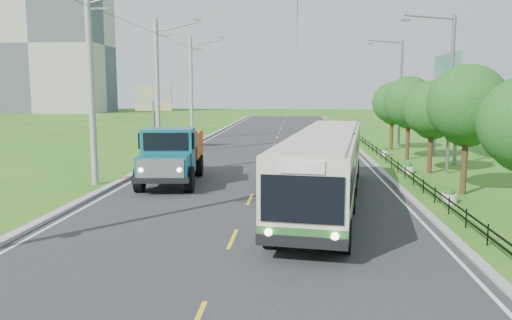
# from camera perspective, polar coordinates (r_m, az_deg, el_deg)

# --- Properties ---
(ground) EXTENTS (240.00, 240.00, 0.00)m
(ground) POSITION_cam_1_polar(r_m,az_deg,el_deg) (16.41, -2.69, -9.04)
(ground) COLOR #256818
(ground) RESTS_ON ground
(road) EXTENTS (14.00, 120.00, 0.02)m
(road) POSITION_cam_1_polar(r_m,az_deg,el_deg) (35.94, 1.39, 0.26)
(road) COLOR #28282B
(road) RESTS_ON ground
(curb_left) EXTENTS (0.40, 120.00, 0.15)m
(curb_left) POSITION_cam_1_polar(r_m,az_deg,el_deg) (37.05, -9.79, 0.47)
(curb_left) COLOR #9E9E99
(curb_left) RESTS_ON ground
(curb_right) EXTENTS (0.30, 120.00, 0.10)m
(curb_right) POSITION_cam_1_polar(r_m,az_deg,el_deg) (36.24, 12.75, 0.19)
(curb_right) COLOR #9E9E99
(curb_right) RESTS_ON ground
(edge_line_left) EXTENTS (0.12, 120.00, 0.00)m
(edge_line_left) POSITION_cam_1_polar(r_m,az_deg,el_deg) (36.92, -8.96, 0.39)
(edge_line_left) COLOR silver
(edge_line_left) RESTS_ON road
(edge_line_right) EXTENTS (0.12, 120.00, 0.00)m
(edge_line_right) POSITION_cam_1_polar(r_m,az_deg,el_deg) (36.18, 11.97, 0.16)
(edge_line_right) COLOR silver
(edge_line_right) RESTS_ON road
(centre_dash) EXTENTS (0.12, 2.20, 0.00)m
(centre_dash) POSITION_cam_1_polar(r_m,az_deg,el_deg) (16.40, -2.69, -8.97)
(centre_dash) COLOR yellow
(centre_dash) RESTS_ON road
(railing_right) EXTENTS (0.04, 40.00, 0.60)m
(railing_right) POSITION_cam_1_polar(r_m,az_deg,el_deg) (30.49, 15.91, -0.86)
(railing_right) COLOR black
(railing_right) RESTS_ON ground
(pole_near) EXTENTS (3.51, 0.32, 10.00)m
(pole_near) POSITION_cam_1_polar(r_m,az_deg,el_deg) (26.64, -18.25, 8.18)
(pole_near) COLOR gray
(pole_near) RESTS_ON ground
(pole_mid) EXTENTS (3.51, 0.32, 10.00)m
(pole_mid) POSITION_cam_1_polar(r_m,az_deg,el_deg) (37.99, -11.16, 8.21)
(pole_mid) COLOR gray
(pole_mid) RESTS_ON ground
(pole_far) EXTENTS (3.51, 0.32, 10.00)m
(pole_far) POSITION_cam_1_polar(r_m,az_deg,el_deg) (49.65, -7.36, 8.18)
(pole_far) COLOR gray
(pole_far) RESTS_ON ground
(tree_third) EXTENTS (3.60, 3.62, 6.00)m
(tree_third) POSITION_cam_1_polar(r_m,az_deg,el_deg) (24.98, 23.03, 5.45)
(tree_third) COLOR #382314
(tree_third) RESTS_ON ground
(tree_fourth) EXTENTS (3.24, 3.31, 5.40)m
(tree_fourth) POSITION_cam_1_polar(r_m,az_deg,el_deg) (30.74, 19.50, 5.21)
(tree_fourth) COLOR #382314
(tree_fourth) RESTS_ON ground
(tree_fifth) EXTENTS (3.48, 3.52, 5.80)m
(tree_fifth) POSITION_cam_1_polar(r_m,az_deg,el_deg) (36.57, 17.13, 6.09)
(tree_fifth) COLOR #382314
(tree_fifth) RESTS_ON ground
(tree_back) EXTENTS (3.30, 3.36, 5.50)m
(tree_back) POSITION_cam_1_polar(r_m,az_deg,el_deg) (42.45, 15.39, 6.08)
(tree_back) COLOR #382314
(tree_back) RESTS_ON ground
(streetlight_mid) EXTENTS (3.02, 0.20, 9.07)m
(streetlight_mid) POSITION_cam_1_polar(r_m,az_deg,el_deg) (30.79, 21.10, 7.60)
(streetlight_mid) COLOR slate
(streetlight_mid) RESTS_ON ground
(streetlight_far) EXTENTS (3.02, 0.20, 9.07)m
(streetlight_far) POSITION_cam_1_polar(r_m,az_deg,el_deg) (44.41, 16.01, 7.74)
(streetlight_far) COLOR slate
(streetlight_far) RESTS_ON ground
(planter_near) EXTENTS (0.64, 0.64, 0.67)m
(planter_near) POSITION_cam_1_polar(r_m,az_deg,el_deg) (22.99, 21.22, -3.92)
(planter_near) COLOR silver
(planter_near) RESTS_ON ground
(planter_mid) EXTENTS (0.64, 0.64, 0.67)m
(planter_mid) POSITION_cam_1_polar(r_m,az_deg,el_deg) (30.62, 17.01, -0.90)
(planter_mid) COLOR silver
(planter_mid) RESTS_ON ground
(planter_far) EXTENTS (0.64, 0.64, 0.67)m
(planter_far) POSITION_cam_1_polar(r_m,az_deg,el_deg) (38.40, 14.49, 0.91)
(planter_far) COLOR silver
(planter_far) RESTS_ON ground
(billboard_left) EXTENTS (3.00, 0.20, 5.20)m
(billboard_left) POSITION_cam_1_polar(r_m,az_deg,el_deg) (41.23, -11.64, 6.46)
(billboard_left) COLOR slate
(billboard_left) RESTS_ON ground
(billboard_right) EXTENTS (0.24, 6.00, 7.30)m
(billboard_right) POSITION_cam_1_polar(r_m,az_deg,el_deg) (37.02, 21.00, 8.24)
(billboard_right) COLOR slate
(billboard_right) RESTS_ON ground
(apartment_near) EXTENTS (28.00, 14.00, 30.00)m
(apartment_near) POSITION_cam_1_polar(r_m,az_deg,el_deg) (124.83, -23.05, 11.96)
(apartment_near) COLOR #B7B2A3
(apartment_near) RESTS_ON ground
(apartment_far) EXTENTS (24.00, 14.00, 26.00)m
(apartment_far) POSITION_cam_1_polar(r_m,az_deg,el_deg) (158.67, -26.89, 10.01)
(apartment_far) COLOR #B7B2A3
(apartment_far) RESTS_ON ground
(bus) EXTENTS (4.63, 15.84, 3.02)m
(bus) POSITION_cam_1_polar(r_m,az_deg,el_deg) (21.16, 7.96, -0.23)
(bus) COLOR #276228
(bus) RESTS_ON ground
(dump_truck) EXTENTS (3.30, 7.20, 2.93)m
(dump_truck) POSITION_cam_1_polar(r_m,az_deg,el_deg) (26.28, -9.59, 0.97)
(dump_truck) COLOR #12616E
(dump_truck) RESTS_ON ground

